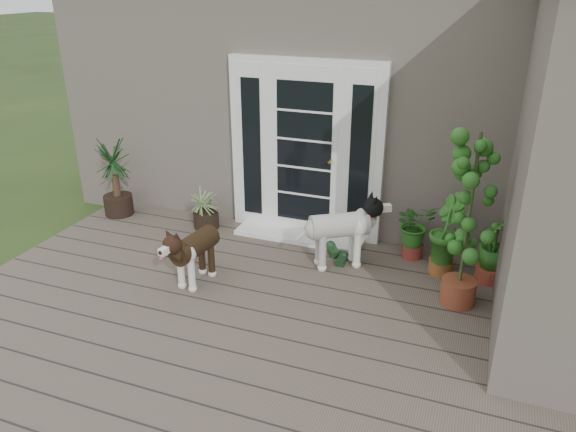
% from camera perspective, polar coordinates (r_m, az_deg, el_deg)
% --- Properties ---
extents(deck, '(6.20, 4.60, 0.12)m').
position_cam_1_polar(deck, '(5.19, -4.32, -12.34)').
color(deck, '#6B5B4C').
rests_on(deck, ground).
extents(house_main, '(7.40, 4.00, 3.10)m').
position_cam_1_polar(house_main, '(8.38, 7.83, 12.80)').
color(house_main, '#665E54').
rests_on(house_main, ground).
extents(door_unit, '(1.90, 0.14, 2.15)m').
position_cam_1_polar(door_unit, '(6.60, 1.80, 6.86)').
color(door_unit, white).
rests_on(door_unit, deck).
extents(door_step, '(1.60, 0.40, 0.05)m').
position_cam_1_polar(door_step, '(6.80, 1.14, -2.10)').
color(door_step, white).
rests_on(door_step, deck).
extents(brindle_dog, '(0.43, 0.80, 0.64)m').
position_cam_1_polar(brindle_dog, '(5.80, -9.61, -4.05)').
color(brindle_dog, '#322112').
rests_on(brindle_dog, deck).
extents(white_dog, '(0.93, 0.78, 0.72)m').
position_cam_1_polar(white_dog, '(6.05, 5.32, -2.12)').
color(white_dog, white).
rests_on(white_dog, deck).
extents(spider_plant, '(0.62, 0.62, 0.57)m').
position_cam_1_polar(spider_plant, '(7.06, -8.59, 0.97)').
color(spider_plant, '#7A985E').
rests_on(spider_plant, deck).
extents(yucca, '(0.85, 0.85, 1.06)m').
position_cam_1_polar(yucca, '(7.66, -17.56, 3.87)').
color(yucca, black).
rests_on(yucca, deck).
extents(herb_a, '(0.65, 0.65, 0.59)m').
position_cam_1_polar(herb_a, '(6.41, 12.97, -1.79)').
color(herb_a, '#164F16').
rests_on(herb_a, deck).
extents(herb_b, '(0.50, 0.50, 0.68)m').
position_cam_1_polar(herb_b, '(6.12, 15.89, -2.92)').
color(herb_b, '#285C1A').
rests_on(herb_b, deck).
extents(herb_c, '(0.43, 0.43, 0.58)m').
position_cam_1_polar(herb_c, '(6.15, 20.50, -3.93)').
color(herb_c, '#1D5A19').
rests_on(herb_c, deck).
extents(sapling, '(0.63, 0.63, 1.81)m').
position_cam_1_polar(sapling, '(5.37, 18.28, -0.37)').
color(sapling, '#255E1A').
rests_on(sapling, deck).
extents(clog_left, '(0.28, 0.33, 0.09)m').
position_cam_1_polar(clog_left, '(6.45, 4.66, -3.48)').
color(clog_left, '#173A18').
rests_on(clog_left, deck).
extents(clog_right, '(0.14, 0.28, 0.08)m').
position_cam_1_polar(clog_right, '(6.26, 5.63, -4.49)').
color(clog_right, black).
rests_on(clog_right, deck).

